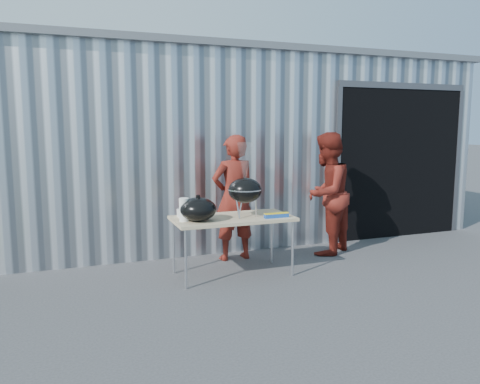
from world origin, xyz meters
name	(u,v)px	position (x,y,z in m)	size (l,w,h in m)	color
ground	(261,291)	(0.00, 0.00, 0.00)	(80.00, 80.00, 0.00)	#3C3C3E
building	(215,143)	(0.92, 4.59, 1.54)	(8.20, 6.20, 3.10)	silver
folding_table	(233,220)	(-0.10, 0.68, 0.71)	(1.50, 0.75, 0.75)	tan
kettle_grill	(245,184)	(0.05, 0.64, 1.17)	(0.43, 0.43, 0.93)	black
grill_lid	(198,209)	(-0.57, 0.58, 0.89)	(0.44, 0.44, 0.32)	black
paper_towels	(184,210)	(-0.73, 0.63, 0.89)	(0.12, 0.12, 0.28)	white
white_tub	(186,213)	(-0.65, 0.88, 0.80)	(0.20, 0.15, 0.10)	white
foil_box	(276,215)	(0.39, 0.43, 0.78)	(0.32, 0.06, 0.06)	#1846A0
person_cook	(234,198)	(0.16, 1.35, 0.88)	(0.64, 0.42, 1.77)	maroon
person_bystander	(326,194)	(1.55, 1.16, 0.90)	(0.87, 0.68, 1.80)	maroon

